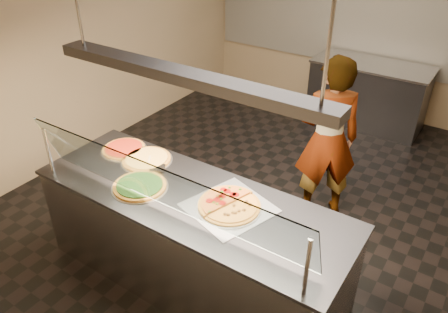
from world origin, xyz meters
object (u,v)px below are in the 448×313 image
Objects in this scene: sneeze_guard at (159,187)px; pizza_cheese at (147,159)px; pizza_tomato at (124,148)px; prep_table at (368,94)px; pizza_spatula at (153,163)px; half_pizza_pepperoni at (217,199)px; pizza_spinach at (140,186)px; heat_lamp_housing at (184,76)px; half_pizza_sausage at (242,210)px; worker at (327,140)px; perforated_tray at (229,207)px; serving_counter at (192,239)px.

pizza_cheese is at bearing 139.80° from sneeze_guard.
prep_table is at bearing 71.92° from pizza_tomato.
half_pizza_pepperoni is at bearing -8.34° from pizza_spatula.
pizza_spinach is 1.02× the size of pizza_cheese.
pizza_tomato is at bearing 166.38° from heat_lamp_housing.
pizza_spinach is (-0.65, -0.19, -0.02)m from half_pizza_pepperoni.
sneeze_guard is 0.67m from half_pizza_sausage.
half_pizza_sausage is at bearing 51.87° from worker.
pizza_cheese is at bearing 170.93° from perforated_tray.
pizza_cheese is 0.26× the size of worker.
heat_lamp_housing reaches higher than pizza_cheese.
heat_lamp_housing reaches higher than half_pizza_sausage.
pizza_tomato reaches higher than serving_counter.
pizza_tomato is at bearing 176.11° from pizza_cheese.
heat_lamp_housing is at bearing -166.80° from half_pizza_pepperoni.
half_pizza_sausage reaches higher than serving_counter.
perforated_tray is at bearing 48.80° from sneeze_guard.
pizza_cheese is 1.71× the size of pizza_spatula.
heat_lamp_housing is at bearing -17.09° from pizza_spatula.
sneeze_guard is 0.91m from pizza_cheese.
sneeze_guard is at bearing -30.86° from pizza_tomato.
sneeze_guard is 4.67× the size of half_pizza_pepperoni.
worker is at bearing 71.26° from serving_counter.
pizza_cheese is at bearing 169.86° from half_pizza_pepperoni.
half_pizza_pepperoni is at bearing -8.55° from pizza_tomato.
pizza_spinach is (-0.42, 0.21, -0.28)m from sneeze_guard.
pizza_spinach reaches higher than perforated_tray.
pizza_spinach reaches higher than pizza_tomato.
pizza_spinach is 1.75× the size of pizza_spatula.
sneeze_guard is 1.07× the size of heat_lamp_housing.
half_pizza_pepperoni reaches higher than perforated_tray.
serving_counter is 5.13× the size of half_pizza_sausage.
heat_lamp_housing reaches higher than half_pizza_pepperoni.
serving_counter is at bearing -17.09° from pizza_spatula.
serving_counter is 0.68m from half_pizza_sausage.
half_pizza_sausage is 1.96× the size of pizza_spatula.
perforated_tray is at bearing -7.37° from pizza_spatula.
pizza_cheese is 1.10× the size of pizza_tomato.
pizza_tomato is at bearing 146.19° from pizza_spinach.
pizza_tomato is at bearing 6.29° from worker.
pizza_cheese is at bearing -3.89° from pizza_tomato.
worker reaches higher than sneeze_guard.
sneeze_guard is 0.53m from half_pizza_pepperoni.
prep_table is at bearing -118.47° from worker.
sneeze_guard is 0.60m from perforated_tray.
prep_table is (0.90, 3.72, -0.48)m from pizza_cheese.
half_pizza_pepperoni is at bearing 43.22° from worker.
perforated_tray is 1.32m from pizza_tomato.
pizza_spatula is at bearing 16.94° from worker.
pizza_cheese reaches higher than perforated_tray.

